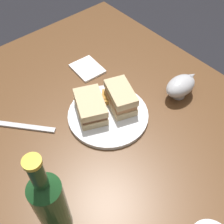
{
  "coord_description": "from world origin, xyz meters",
  "views": [
    {
      "loc": [
        0.39,
        -0.35,
        1.42
      ],
      "look_at": [
        -0.01,
        -0.0,
        0.78
      ],
      "focal_mm": 44.78,
      "sensor_mm": 36.0,
      "label": 1
    }
  ],
  "objects": [
    {
      "name": "gravy_boat",
      "position": [
        0.05,
        0.23,
        0.79
      ],
      "size": [
        0.07,
        0.12,
        0.07
      ],
      "color": "#B7B7BC",
      "rests_on": "dining_table"
    },
    {
      "name": "potato_wedge_middle",
      "position": [
        -0.07,
        0.01,
        0.77
      ],
      "size": [
        0.03,
        0.05,
        0.02
      ],
      "primitive_type": "cube",
      "rotation": [
        0.0,
        0.0,
        4.45
      ],
      "color": "#B77F33",
      "rests_on": "plate"
    },
    {
      "name": "cider_bottle",
      "position": [
        0.14,
        -0.3,
        0.86
      ],
      "size": [
        0.07,
        0.07,
        0.29
      ],
      "color": "#19421E",
      "rests_on": "dining_table"
    },
    {
      "name": "potato_wedge_front",
      "position": [
        -0.08,
        0.02,
        0.77
      ],
      "size": [
        0.04,
        0.04,
        0.02
      ],
      "primitive_type": "cube",
      "rotation": [
        0.0,
        0.0,
        2.43
      ],
      "color": "#B77F33",
      "rests_on": "plate"
    },
    {
      "name": "sandwich_half_left",
      "position": [
        -0.03,
        0.04,
        0.79
      ],
      "size": [
        0.13,
        0.1,
        0.07
      ],
      "color": "#CCB284",
      "rests_on": "plate"
    },
    {
      "name": "plate",
      "position": [
        -0.03,
        -0.01,
        0.75
      ],
      "size": [
        0.25,
        0.25,
        0.01
      ],
      "primitive_type": "cylinder",
      "color": "white",
      "rests_on": "dining_table"
    },
    {
      "name": "potato_wedge_left_edge",
      "position": [
        -0.07,
        -0.02,
        0.77
      ],
      "size": [
        0.05,
        0.05,
        0.02
      ],
      "primitive_type": "cube",
      "rotation": [
        0.0,
        0.0,
        0.76
      ],
      "color": "#B77F33",
      "rests_on": "plate"
    },
    {
      "name": "dining_table",
      "position": [
        0.0,
        0.0,
        0.37
      ],
      "size": [
        1.14,
        0.84,
        0.75
      ],
      "primitive_type": "cube",
      "color": "brown",
      "rests_on": "ground"
    },
    {
      "name": "potato_wedge_back",
      "position": [
        -0.08,
        0.05,
        0.77
      ],
      "size": [
        0.04,
        0.04,
        0.02
      ],
      "primitive_type": "cube",
      "rotation": [
        0.0,
        0.0,
        4.1
      ],
      "color": "#B77F33",
      "rests_on": "plate"
    },
    {
      "name": "ground_plane",
      "position": [
        0.0,
        0.0,
        0.0
      ],
      "size": [
        6.0,
        6.0,
        0.0
      ],
      "primitive_type": "plane",
      "color": "black"
    },
    {
      "name": "napkin",
      "position": [
        -0.24,
        0.07,
        0.75
      ],
      "size": [
        0.12,
        0.1,
        0.01
      ],
      "primitive_type": "cube",
      "rotation": [
        0.0,
        0.0,
        -0.06
      ],
      "color": "white",
      "rests_on": "dining_table"
    },
    {
      "name": "sandwich_half_right",
      "position": [
        -0.06,
        -0.05,
        0.79
      ],
      "size": [
        0.14,
        0.12,
        0.06
      ],
      "color": "#CCB284",
      "rests_on": "plate"
    },
    {
      "name": "fork",
      "position": [
        -0.15,
        -0.22,
        0.75
      ],
      "size": [
        0.15,
        0.13,
        0.01
      ],
      "primitive_type": "cube",
      "rotation": [
        0.0,
        0.0,
        0.71
      ],
      "color": "silver",
      "rests_on": "dining_table"
    }
  ]
}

